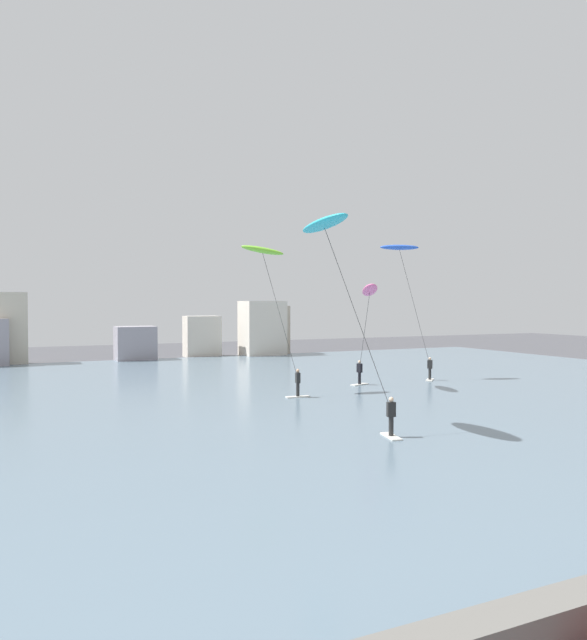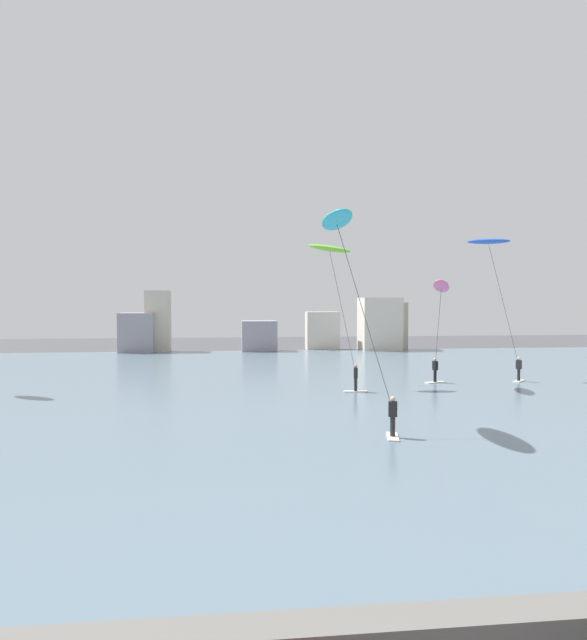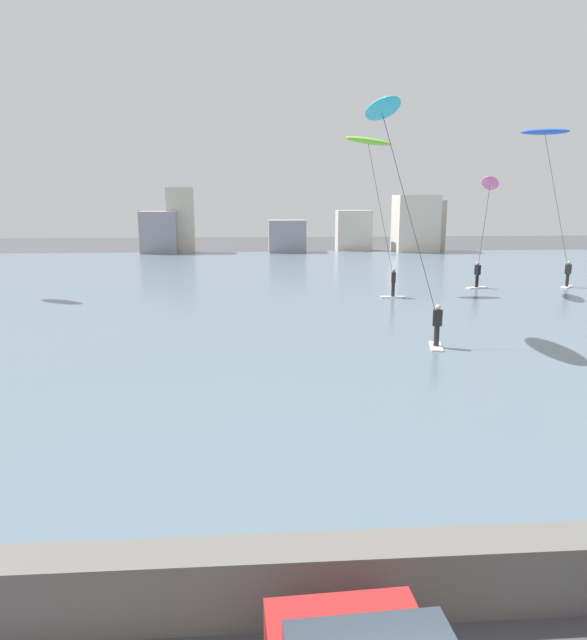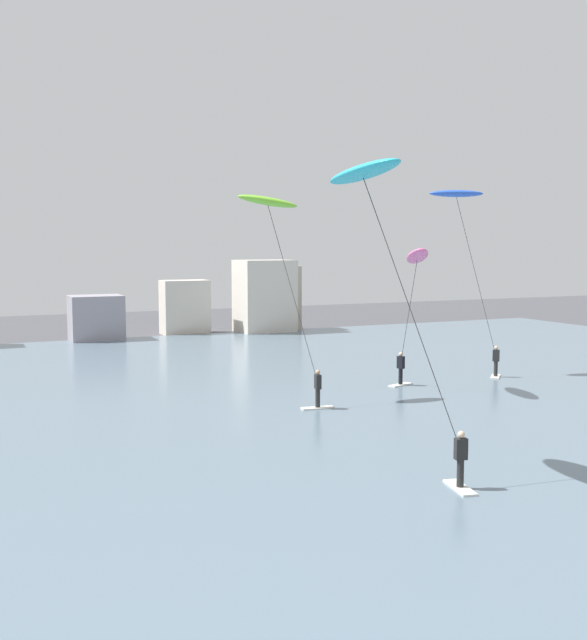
# 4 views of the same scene
# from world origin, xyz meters

# --- Properties ---
(water_bay) EXTENTS (84.00, 52.00, 0.10)m
(water_bay) POSITION_xyz_m (0.00, 30.60, 0.05)
(water_bay) COLOR slate
(water_bay) RESTS_ON ground
(far_shore_buildings) EXTENTS (31.20, 4.41, 6.59)m
(far_shore_buildings) POSITION_xyz_m (5.68, 56.81, 2.55)
(far_shore_buildings) COLOR gray
(far_shore_buildings) RESTS_ON ground
(kitesurfer_blue) EXTENTS (3.48, 3.46, 9.76)m
(kitesurfer_blue) POSITION_xyz_m (16.93, 33.20, 8.65)
(kitesurfer_blue) COLOR silver
(kitesurfer_blue) RESTS_ON water_bay
(kitesurfer_lime) EXTENTS (3.23, 3.66, 9.12)m
(kitesurfer_lime) POSITION_xyz_m (5.33, 30.97, 7.81)
(kitesurfer_lime) COLOR silver
(kitesurfer_lime) RESTS_ON water_bay
(kitesurfer_pink) EXTENTS (2.15, 3.65, 6.86)m
(kitesurfer_pink) POSITION_xyz_m (12.06, 30.07, 5.80)
(kitesurfer_pink) COLOR silver
(kitesurfer_pink) RESTS_ON water_bay
(kitesurfer_cyan) EXTENTS (2.99, 5.22, 9.27)m
(kitesurfer_cyan) POSITION_xyz_m (3.61, 19.90, 8.47)
(kitesurfer_cyan) COLOR silver
(kitesurfer_cyan) RESTS_ON water_bay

